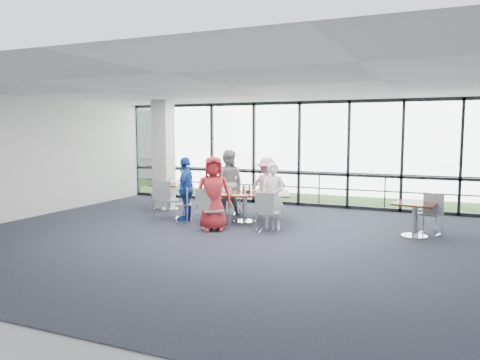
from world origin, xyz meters
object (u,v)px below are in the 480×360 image
at_px(chair_spare_r, 430,214).
at_px(diner_near_left, 213,193).
at_px(diner_far_left, 228,183).
at_px(chair_main_nr, 269,213).
at_px(main_table, 245,197).
at_px(chair_main_fr, 268,199).
at_px(chair_main_end, 184,204).
at_px(chair_spare_lb, 161,194).
at_px(chair_spare_la, 169,200).
at_px(diner_end, 186,189).
at_px(diner_far_right, 267,187).
at_px(chair_main_nl, 213,210).
at_px(side_table_left, 168,188).
at_px(diner_near_right, 273,196).
at_px(structural_column, 164,154).
at_px(side_table_right, 415,208).
at_px(chair_main_fl, 227,198).

bearing_deg(chair_spare_r, diner_near_left, -144.40).
bearing_deg(diner_far_left, chair_main_nr, 126.09).
distance_m(main_table, chair_main_fr, 1.29).
bearing_deg(diner_far_left, chair_main_fr, -164.71).
relative_size(chair_main_end, chair_spare_lb, 0.95).
bearing_deg(chair_spare_la, chair_main_nr, -32.49).
relative_size(diner_end, chair_spare_r, 1.77).
distance_m(diner_end, chair_main_nr, 2.47).
bearing_deg(diner_far_right, diner_near_left, 72.54).
height_order(main_table, diner_far_left, diner_far_left).
xyz_separation_m(chair_main_nl, chair_main_nr, (1.25, 0.34, -0.03)).
bearing_deg(diner_end, main_table, 95.59).
distance_m(side_table_left, chair_main_nl, 3.27).
bearing_deg(chair_spare_lb, diner_end, 144.47).
distance_m(diner_near_right, chair_spare_la, 2.97).
bearing_deg(chair_spare_la, chair_main_fr, 14.16).
distance_m(structural_column, diner_end, 2.44).
xyz_separation_m(side_table_right, diner_near_right, (-3.08, -0.53, 0.15)).
relative_size(chair_main_fl, chair_main_end, 1.11).
bearing_deg(side_table_right, chair_main_fl, 170.38).
height_order(diner_far_left, diner_end, diner_far_left).
bearing_deg(chair_spare_lb, side_table_right, 176.56).
relative_size(structural_column, diner_far_left, 1.79).
distance_m(diner_near_right, chair_main_end, 2.48).
distance_m(diner_end, chair_main_fr, 2.39).
bearing_deg(chair_main_nr, diner_far_right, 100.72).
bearing_deg(diner_near_left, chair_main_nr, -16.55).
xyz_separation_m(main_table, chair_main_nl, (-0.27, -1.22, -0.17)).
bearing_deg(diner_far_left, main_table, 125.85).
bearing_deg(chair_spare_lb, diner_far_right, -172.01).
bearing_deg(diner_far_right, chair_main_fr, -89.35).
bearing_deg(chair_spare_lb, chair_main_nl, 146.97).
xyz_separation_m(chair_main_nl, chair_spare_la, (-1.72, 0.81, 0.01)).
bearing_deg(diner_near_left, chair_main_nl, -110.90).
xyz_separation_m(diner_near_left, chair_main_nl, (0.00, -0.02, -0.39)).
distance_m(diner_near_left, chair_main_fl, 2.11).
xyz_separation_m(diner_near_left, chair_main_fl, (-0.58, 1.99, -0.39)).
bearing_deg(diner_end, chair_main_nr, 67.73).
relative_size(main_table, side_table_right, 2.56).
bearing_deg(chair_main_fr, chair_main_end, 20.22).
distance_m(structural_column, chair_spare_r, 7.58).
bearing_deg(chair_main_nl, diner_end, 113.67).
bearing_deg(diner_far_right, chair_spare_la, 28.41).
bearing_deg(chair_spare_la, diner_near_right, -26.64).
height_order(structural_column, chair_spare_la, structural_column).
bearing_deg(diner_near_left, structural_column, 109.82).
relative_size(diner_end, chair_main_fr, 1.86).
xyz_separation_m(chair_main_fl, chair_spare_lb, (-2.18, 0.05, -0.02)).
xyz_separation_m(diner_far_left, chair_main_nr, (1.80, -1.63, -0.44)).
distance_m(side_table_left, chair_spare_la, 1.50).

